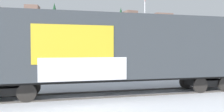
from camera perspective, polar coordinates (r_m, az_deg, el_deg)
name	(u,v)px	position (r m, az deg, el deg)	size (l,w,h in m)	color
ground_plane	(111,95)	(11.40, -0.24, -11.02)	(260.00, 260.00, 0.00)	silver
track	(104,94)	(11.32, -2.43, -10.92)	(60.02, 3.69, 0.08)	#4C4742
freight_car	(118,48)	(11.22, 1.87, 2.28)	(17.22, 3.38, 4.60)	#33383D
flagpole	(145,20)	(23.30, 9.40, 10.07)	(0.69, 1.48, 9.19)	silver
hillside	(69,38)	(78.29, -12.19, 4.93)	(130.39, 28.76, 17.99)	silver
parked_car_black	(62,69)	(17.64, -14.27, -3.61)	(4.26, 2.10, 1.76)	black
parked_car_blue	(121,67)	(18.32, 2.68, -3.31)	(4.74, 2.35, 1.79)	navy
parked_car_tan	(184,68)	(20.47, 19.91, -3.22)	(4.46, 2.21, 1.54)	#9E8966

